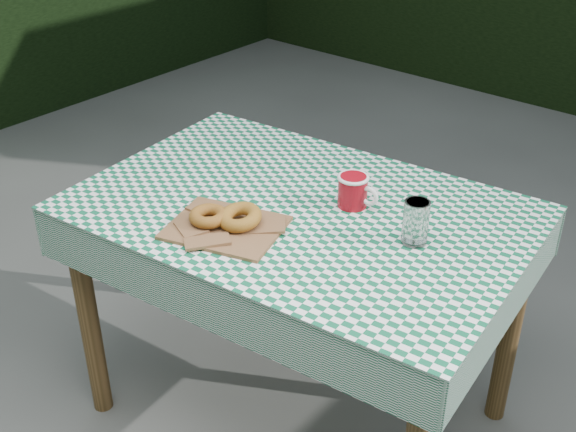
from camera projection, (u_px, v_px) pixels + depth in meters
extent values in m
plane|color=#4B4B46|center=(346.00, 392.00, 2.42)|extent=(60.00, 60.00, 0.00)
cube|color=#50371B|center=(299.00, 318.00, 2.17)|extent=(1.27, 0.92, 0.75)
cube|color=#0D5636|center=(300.00, 208.00, 1.98)|extent=(1.29, 0.94, 0.01)
cube|color=brown|center=(225.00, 227.00, 1.87)|extent=(0.34, 0.30, 0.02)
torus|color=olive|center=(209.00, 216.00, 1.87)|extent=(0.11, 0.11, 0.03)
torus|color=#A06921|center=(240.00, 217.00, 1.86)|extent=(0.14, 0.14, 0.04)
cylinder|color=silver|center=(416.00, 222.00, 1.79)|extent=(0.08, 0.08, 0.12)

